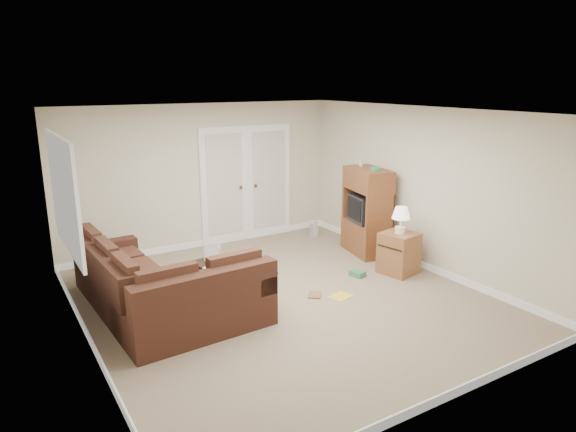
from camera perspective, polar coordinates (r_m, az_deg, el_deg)
floor at (r=7.04m, az=-0.46°, el=-9.22°), size 5.50×5.50×0.00m
ceiling at (r=6.44m, az=-0.51°, el=11.52°), size 5.00×5.50×0.02m
wall_left at (r=5.81m, az=-22.17°, el=-2.54°), size 0.02×5.50×2.50m
wall_right at (r=8.17m, az=14.74°, el=2.91°), size 0.02×5.50×2.50m
wall_back at (r=9.05m, az=-9.51°, el=4.33°), size 5.00×0.02×2.50m
wall_front at (r=4.61m, az=17.54°, el=-6.55°), size 5.00×0.02×2.50m
baseboards at (r=7.02m, az=-0.46°, el=-8.85°), size 5.00×5.50×0.10m
french_doors at (r=9.40m, az=-4.57°, el=3.55°), size 1.80×0.05×2.13m
window_left at (r=6.70m, az=-23.59°, el=2.20°), size 0.05×1.92×1.42m
sectional_sofa at (r=6.67m, az=-14.44°, el=-8.14°), size 1.92×2.71×0.82m
coffee_table at (r=7.15m, az=-7.07°, el=-6.98°), size 0.68×1.09×0.69m
tv_armoire at (r=8.75m, az=8.74°, el=0.56°), size 0.67×0.99×1.57m
side_cabinet at (r=8.01m, az=12.24°, el=-3.67°), size 0.58×0.58×1.04m
space_heater at (r=9.72m, az=2.91°, el=-1.40°), size 0.13×0.11×0.30m
floor_magazine at (r=7.16m, az=5.87°, el=-8.87°), size 0.36×0.31×0.01m
floor_greenbox at (r=7.88m, az=7.73°, el=-6.35°), size 0.21×0.25×0.09m
floor_book at (r=7.17m, az=2.28°, el=-8.72°), size 0.28×0.29×0.02m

